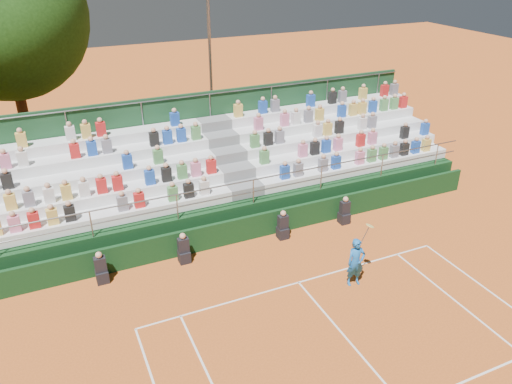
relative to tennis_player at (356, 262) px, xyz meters
name	(u,v)px	position (x,y,z in m)	size (l,w,h in m)	color
ground	(299,283)	(-1.66, 0.80, -0.86)	(90.00, 90.00, 0.00)	#C65C21
courtside_wall	(259,225)	(-1.66, 4.00, -0.36)	(20.00, 0.15, 1.00)	black
line_officials	(235,238)	(-2.85, 3.55, -0.38)	(9.97, 0.40, 1.19)	black
grandstand	(228,179)	(-1.66, 7.23, 0.23)	(20.00, 5.20, 4.40)	black
tennis_player	(356,262)	(0.00, 0.00, 0.00)	(0.87, 0.48, 2.22)	#1760B1
tree_east	(2,16)	(-9.30, 15.14, 6.37)	(7.58, 7.58, 11.04)	#362113
floodlight_mast	(210,52)	(0.19, 14.33, 4.17)	(0.60, 0.25, 8.69)	gray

